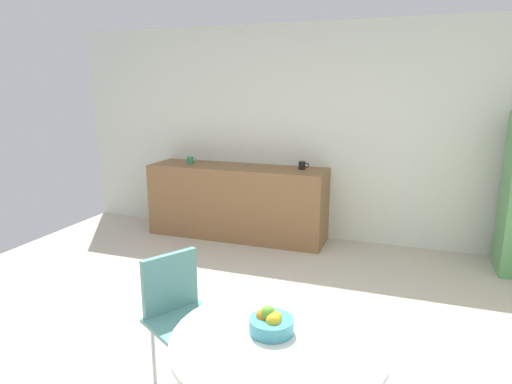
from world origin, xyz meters
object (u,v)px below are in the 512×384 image
at_px(fruit_bowl, 271,323).
at_px(mug_green, 302,165).
at_px(chair_teal, 178,304).
at_px(round_table, 278,367).
at_px(mug_white, 190,160).

relative_size(fruit_bowl, mug_green, 1.64).
relative_size(chair_teal, mug_green, 6.43).
bearing_deg(round_table, fruit_bowl, 143.49).
height_order(round_table, mug_white, mug_white).
bearing_deg(mug_green, chair_teal, -91.96).
xyz_separation_m(chair_teal, fruit_bowl, (0.74, -0.43, 0.25)).
xyz_separation_m(fruit_bowl, mug_green, (-0.65, 3.28, 0.18)).
bearing_deg(round_table, chair_teal, 149.43).
bearing_deg(round_table, mug_white, 123.59).
relative_size(fruit_bowl, mug_white, 1.64).
relative_size(chair_teal, mug_white, 6.43).
distance_m(round_table, mug_white, 3.87).
distance_m(fruit_bowl, mug_green, 3.35).
height_order(chair_teal, mug_green, mug_green).
bearing_deg(mug_green, mug_white, -175.94).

